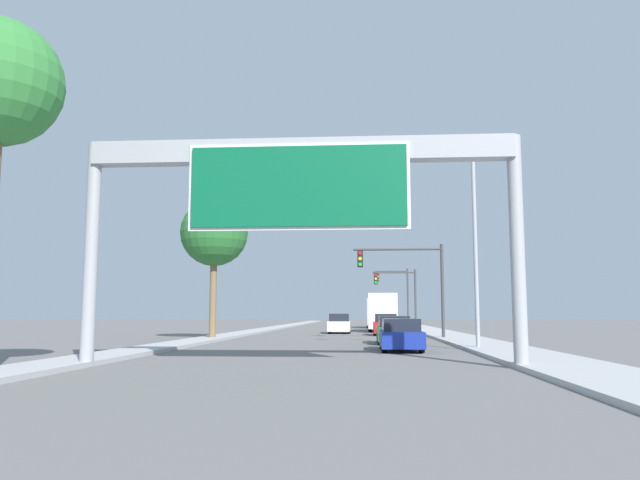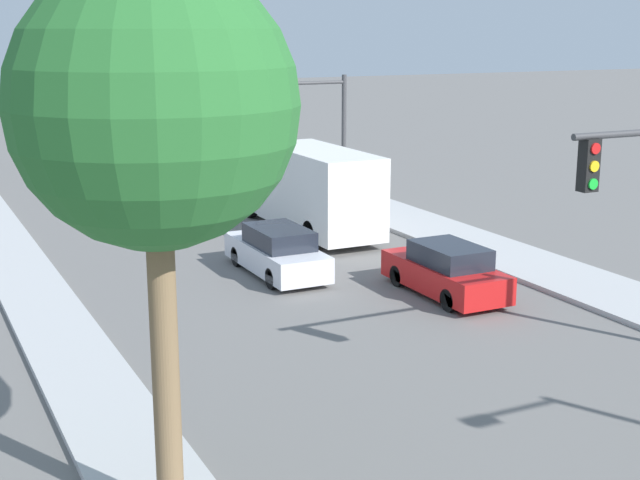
% 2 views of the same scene
% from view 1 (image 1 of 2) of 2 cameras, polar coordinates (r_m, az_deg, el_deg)
% --- Properties ---
extents(sidewalk_right, '(3.00, 120.00, 0.15)m').
position_cam_1_polar(sidewalk_right, '(60.88, 9.57, -8.04)').
color(sidewalk_right, '#B3B3B3').
rests_on(sidewalk_right, ground).
extents(median_strip_left, '(2.00, 120.00, 0.15)m').
position_cam_1_polar(median_strip_left, '(61.29, -4.68, -8.10)').
color(median_strip_left, '#B3B3B3').
rests_on(median_strip_left, ground).
extents(sign_gantry, '(13.32, 0.73, 6.89)m').
position_cam_1_polar(sign_gantry, '(18.97, -1.92, 5.20)').
color(sign_gantry, '#9EA0A5').
rests_on(sign_gantry, ground).
extents(car_mid_center, '(1.75, 4.21, 1.45)m').
position_cam_1_polar(car_mid_center, '(33.31, 6.76, -8.23)').
color(car_mid_center, '#1E662D').
rests_on(car_mid_center, ground).
extents(car_far_center, '(1.72, 4.41, 1.54)m').
position_cam_1_polar(car_far_center, '(45.99, 6.00, -7.75)').
color(car_far_center, red).
rests_on(car_far_center, ground).
extents(car_near_left, '(1.74, 4.70, 1.55)m').
position_cam_1_polar(car_near_left, '(50.21, 1.80, -7.69)').
color(car_near_left, silver).
rests_on(car_near_left, ground).
extents(car_near_center, '(1.73, 4.56, 1.36)m').
position_cam_1_polar(car_near_center, '(27.20, 7.39, -8.65)').
color(car_near_center, navy).
rests_on(car_near_center, ground).
extents(truck_box_primary, '(2.39, 8.70, 3.24)m').
position_cam_1_polar(truck_box_primary, '(55.18, 5.65, -6.62)').
color(truck_box_primary, white).
rests_on(truck_box_primary, ground).
extents(truck_box_secondary, '(2.44, 8.04, 3.17)m').
position_cam_1_polar(truck_box_secondary, '(69.13, 5.32, -6.66)').
color(truck_box_secondary, red).
rests_on(truck_box_secondary, ground).
extents(traffic_light_near_intersection, '(5.55, 0.32, 5.82)m').
position_cam_1_polar(traffic_light_near_intersection, '(38.77, 8.37, -3.04)').
color(traffic_light_near_intersection, '#3D3D3F').
rests_on(traffic_light_near_intersection, ground).
extents(traffic_light_mid_block, '(4.08, 0.32, 5.67)m').
position_cam_1_polar(traffic_light_mid_block, '(58.72, 7.41, -4.47)').
color(traffic_light_mid_block, '#3D3D3F').
rests_on(traffic_light_mid_block, ground).
extents(traffic_light_far_intersection, '(3.65, 0.32, 6.44)m').
position_cam_1_polar(traffic_light_far_intersection, '(68.73, 7.11, -4.42)').
color(traffic_light_far_intersection, '#3D3D3F').
rests_on(traffic_light_far_intersection, ground).
extents(palm_tree_background, '(4.15, 4.15, 8.62)m').
position_cam_1_polar(palm_tree_background, '(39.01, -9.64, 0.60)').
color(palm_tree_background, brown).
rests_on(palm_tree_background, ground).
extents(street_lamp_right, '(2.43, 0.28, 9.24)m').
position_cam_1_polar(street_lamp_right, '(28.28, 13.42, 1.19)').
color(street_lamp_right, '#9EA0A5').
rests_on(street_lamp_right, ground).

